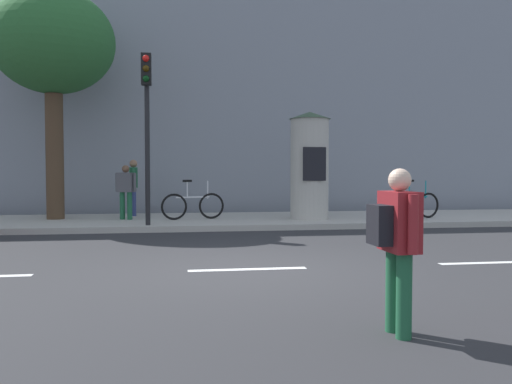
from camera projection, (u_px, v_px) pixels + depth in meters
name	position (u px, v px, depth m)	size (l,w,h in m)	color
ground_plane	(248.00, 270.00, 7.99)	(80.00, 80.00, 0.00)	#2B2B2D
sidewalk_curb	(216.00, 221.00, 14.90)	(36.00, 4.00, 0.15)	#B2ADA3
lane_markings	(248.00, 269.00, 7.99)	(25.80, 0.16, 0.01)	silver
building_backdrop	(206.00, 91.00, 19.67)	(36.00, 5.00, 8.92)	gray
traffic_light	(147.00, 110.00, 12.79)	(0.24, 0.45, 4.15)	black
poster_column	(310.00, 165.00, 14.63)	(1.16, 1.16, 2.96)	#B2ADA3
street_tree	(53.00, 44.00, 14.45)	(3.34, 3.34, 6.29)	#4C3826
pedestrian_near_pole	(397.00, 237.00, 4.77)	(0.40, 0.61, 1.52)	#1E5938
pedestrian_tallest	(134.00, 183.00, 15.65)	(0.28, 0.64, 1.66)	navy
pedestrian_in_light_jacket	(126.00, 188.00, 14.47)	(0.58, 0.40, 1.49)	#1E5938
bicycle_leaning	(414.00, 205.00, 14.75)	(1.72, 0.52, 1.09)	black
bicycle_upright	(193.00, 205.00, 14.52)	(1.74, 0.44, 1.09)	black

